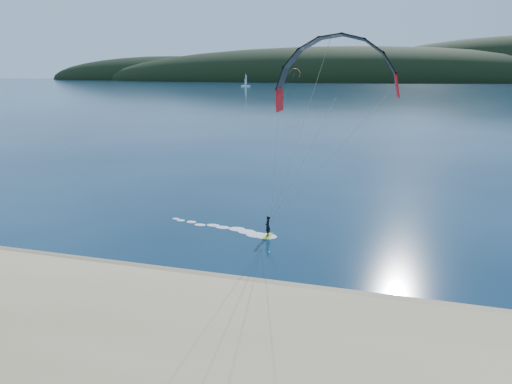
% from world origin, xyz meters
% --- Properties ---
extents(ground, '(1800.00, 1800.00, 0.00)m').
position_xyz_m(ground, '(0.00, 0.00, 0.00)').
color(ground, '#071C33').
rests_on(ground, ground).
extents(wet_sand, '(220.00, 2.50, 0.10)m').
position_xyz_m(wet_sand, '(0.00, 4.50, 0.05)').
color(wet_sand, '#80644A').
rests_on(wet_sand, ground).
extents(headland, '(1200.00, 310.00, 140.00)m').
position_xyz_m(headland, '(0.63, 745.28, 0.00)').
color(headland, black).
rests_on(headland, ground).
extents(kitesurfer_near, '(20.45, 7.07, 14.79)m').
position_xyz_m(kitesurfer_near, '(9.56, 9.63, 11.77)').
color(kitesurfer_near, '#A5D318').
rests_on(kitesurfer_near, ground).
extents(kitesurfer_far, '(10.43, 6.74, 15.37)m').
position_xyz_m(kitesurfer_far, '(-26.14, 201.56, 12.64)').
color(kitesurfer_far, '#A5D318').
rests_on(kitesurfer_far, ground).
extents(sailboat, '(9.39, 5.95, 13.20)m').
position_xyz_m(sailboat, '(-111.47, 405.57, 0.97)').
color(sailboat, white).
rests_on(sailboat, ground).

